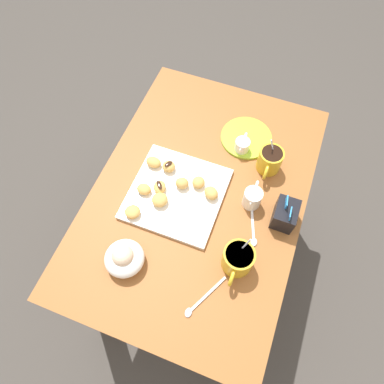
% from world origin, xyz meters
% --- Properties ---
extents(ground_plane, '(8.00, 8.00, 0.00)m').
position_xyz_m(ground_plane, '(0.00, 0.00, 0.00)').
color(ground_plane, '#423D38').
extents(dining_table, '(1.02, 0.70, 0.73)m').
position_xyz_m(dining_table, '(0.00, 0.00, 0.58)').
color(dining_table, '#935628').
rests_on(dining_table, ground_plane).
extents(pastry_plate_square, '(0.30, 0.30, 0.02)m').
position_xyz_m(pastry_plate_square, '(0.03, -0.07, 0.73)').
color(pastry_plate_square, white).
rests_on(pastry_plate_square, dining_table).
extents(coffee_mug_mustard_left, '(0.12, 0.08, 0.14)m').
position_xyz_m(coffee_mug_mustard_left, '(-0.18, 0.19, 0.77)').
color(coffee_mug_mustard_left, gold).
rests_on(coffee_mug_mustard_left, dining_table).
extents(coffee_mug_mustard_right, '(0.13, 0.09, 0.14)m').
position_xyz_m(coffee_mug_mustard_right, '(0.19, 0.19, 0.78)').
color(coffee_mug_mustard_right, gold).
rests_on(coffee_mug_mustard_right, dining_table).
extents(cream_pitcher_white, '(0.10, 0.06, 0.07)m').
position_xyz_m(cream_pitcher_white, '(-0.03, 0.17, 0.77)').
color(cream_pitcher_white, white).
rests_on(cream_pitcher_white, dining_table).
extents(sugar_caddy, '(0.09, 0.07, 0.11)m').
position_xyz_m(sugar_caddy, '(-0.01, 0.29, 0.77)').
color(sugar_caddy, black).
rests_on(sugar_caddy, dining_table).
extents(ice_cream_bowl, '(0.12, 0.12, 0.09)m').
position_xyz_m(ice_cream_bowl, '(0.30, -0.13, 0.77)').
color(ice_cream_bowl, white).
rests_on(ice_cream_bowl, dining_table).
extents(chocolate_sauce_pitcher, '(0.09, 0.05, 0.06)m').
position_xyz_m(chocolate_sauce_pitcher, '(-0.22, 0.08, 0.76)').
color(chocolate_sauce_pitcher, white).
rests_on(chocolate_sauce_pitcher, dining_table).
extents(saucer_lime_left, '(0.19, 0.19, 0.01)m').
position_xyz_m(saucer_lime_left, '(-0.28, 0.08, 0.73)').
color(saucer_lime_left, '#9EC633').
rests_on(saucer_lime_left, dining_table).
extents(loose_spoon_near_saucer, '(0.15, 0.08, 0.01)m').
position_xyz_m(loose_spoon_near_saucer, '(0.33, 0.13, 0.73)').
color(loose_spoon_near_saucer, silver).
rests_on(loose_spoon_near_saucer, dining_table).
extents(loose_spoon_by_plate, '(0.16, 0.06, 0.01)m').
position_xyz_m(loose_spoon_by_plate, '(0.06, 0.21, 0.73)').
color(loose_spoon_by_plate, silver).
rests_on(loose_spoon_by_plate, dining_table).
extents(beignet_0, '(0.06, 0.06, 0.03)m').
position_xyz_m(beignet_0, '(0.15, -0.17, 0.76)').
color(beignet_0, '#DBA351').
rests_on(beignet_0, pastry_plate_square).
extents(beignet_1, '(0.06, 0.07, 0.03)m').
position_xyz_m(beignet_1, '(0.00, 0.04, 0.76)').
color(beignet_1, '#DBA351').
rests_on(beignet_1, pastry_plate_square).
extents(beignet_2, '(0.06, 0.06, 0.03)m').
position_xyz_m(beignet_2, '(-0.05, -0.13, 0.76)').
color(beignet_2, '#DBA351').
rests_on(beignet_2, pastry_plate_square).
extents(chocolate_drizzle_2, '(0.03, 0.03, 0.00)m').
position_xyz_m(chocolate_drizzle_2, '(-0.05, -0.13, 0.78)').
color(chocolate_drizzle_2, black).
rests_on(chocolate_drizzle_2, beignet_2).
extents(beignet_3, '(0.05, 0.05, 0.03)m').
position_xyz_m(beignet_3, '(-0.02, -0.01, 0.76)').
color(beignet_3, '#DBA351').
rests_on(beignet_3, pastry_plate_square).
extents(beignet_4, '(0.06, 0.06, 0.03)m').
position_xyz_m(beignet_4, '(0.04, -0.13, 0.76)').
color(beignet_4, '#DBA351').
rests_on(beignet_4, pastry_plate_square).
extents(chocolate_drizzle_4, '(0.04, 0.03, 0.00)m').
position_xyz_m(chocolate_drizzle_4, '(0.04, -0.13, 0.77)').
color(chocolate_drizzle_4, black).
rests_on(chocolate_drizzle_4, beignet_4).
extents(beignet_5, '(0.04, 0.05, 0.03)m').
position_xyz_m(beignet_5, '(0.06, -0.17, 0.76)').
color(beignet_5, '#DBA351').
rests_on(beignet_5, pastry_plate_square).
extents(beignet_6, '(0.04, 0.06, 0.03)m').
position_xyz_m(beignet_6, '(-0.04, -0.18, 0.76)').
color(beignet_6, '#DBA351').
rests_on(beignet_6, pastry_plate_square).
extents(beignet_7, '(0.06, 0.06, 0.03)m').
position_xyz_m(beignet_7, '(0.08, -0.11, 0.76)').
color(beignet_7, '#DBA351').
rests_on(beignet_7, pastry_plate_square).
extents(beignet_8, '(0.05, 0.05, 0.04)m').
position_xyz_m(beignet_8, '(-0.00, -0.06, 0.76)').
color(beignet_8, '#DBA351').
rests_on(beignet_8, pastry_plate_square).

